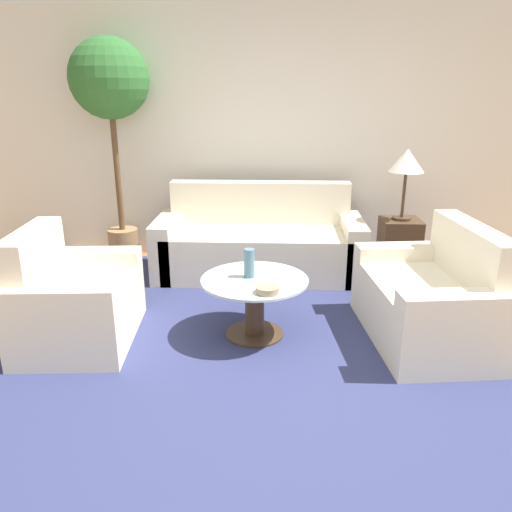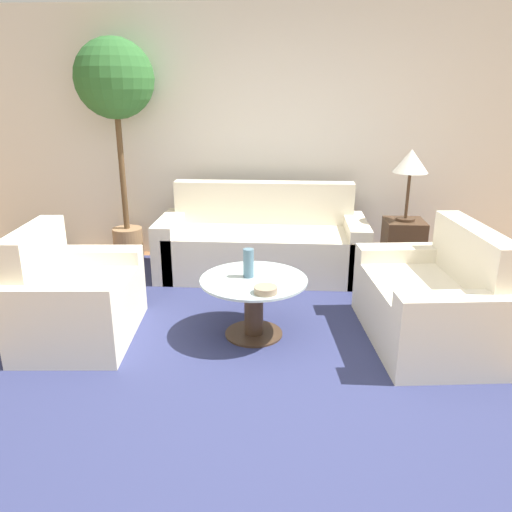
% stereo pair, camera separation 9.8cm
% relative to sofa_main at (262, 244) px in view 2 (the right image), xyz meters
% --- Properties ---
extents(ground_plane, '(14.00, 14.00, 0.00)m').
position_rel_sofa_main_xyz_m(ground_plane, '(0.14, -2.15, -0.29)').
color(ground_plane, '#8E603D').
extents(wall_back, '(10.00, 0.06, 2.60)m').
position_rel_sofa_main_xyz_m(wall_back, '(0.14, 0.61, 1.01)').
color(wall_back, white).
rests_on(wall_back, ground_plane).
extents(rug, '(3.56, 3.62, 0.01)m').
position_rel_sofa_main_xyz_m(rug, '(0.01, -1.39, -0.29)').
color(rug, navy).
rests_on(rug, ground_plane).
extents(sofa_main, '(2.03, 0.82, 0.88)m').
position_rel_sofa_main_xyz_m(sofa_main, '(0.00, 0.00, 0.00)').
color(sofa_main, beige).
rests_on(sofa_main, ground_plane).
extents(armchair, '(0.82, 1.04, 0.85)m').
position_rel_sofa_main_xyz_m(armchair, '(-1.33, -1.50, -0.00)').
color(armchair, beige).
rests_on(armchair, ground_plane).
extents(loveseat, '(0.91, 1.29, 0.86)m').
position_rel_sofa_main_xyz_m(loveseat, '(1.34, -1.37, -0.00)').
color(loveseat, beige).
rests_on(loveseat, ground_plane).
extents(coffee_table, '(0.79, 0.79, 0.46)m').
position_rel_sofa_main_xyz_m(coffee_table, '(0.01, -1.39, 0.00)').
color(coffee_table, '#422D1E').
rests_on(coffee_table, ground_plane).
extents(side_table, '(0.37, 0.37, 0.59)m').
position_rel_sofa_main_xyz_m(side_table, '(1.37, -0.09, 0.00)').
color(side_table, '#422D1E').
rests_on(side_table, ground_plane).
extents(table_lamp, '(0.32, 0.32, 0.67)m').
position_rel_sofa_main_xyz_m(table_lamp, '(1.37, -0.09, 0.83)').
color(table_lamp, '#422D1E').
rests_on(table_lamp, side_table).
extents(potted_plant, '(0.78, 0.78, 2.27)m').
position_rel_sofa_main_xyz_m(potted_plant, '(-1.48, 0.30, 1.46)').
color(potted_plant, '#93704C').
rests_on(potted_plant, ground_plane).
extents(vase, '(0.08, 0.08, 0.22)m').
position_rel_sofa_main_xyz_m(vase, '(-0.03, -1.35, 0.27)').
color(vase, slate).
rests_on(vase, coffee_table).
extents(bowl, '(0.16, 0.16, 0.05)m').
position_rel_sofa_main_xyz_m(bowl, '(0.11, -1.65, 0.19)').
color(bowl, gray).
rests_on(bowl, coffee_table).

